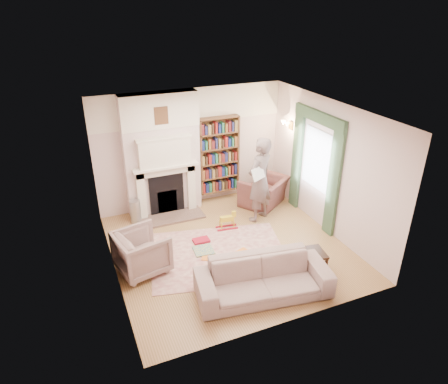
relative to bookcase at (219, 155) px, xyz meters
name	(u,v)px	position (x,y,z in m)	size (l,w,h in m)	color
floor	(229,248)	(-0.65, -2.12, -1.18)	(4.50, 4.50, 0.00)	olive
ceiling	(230,112)	(-0.65, -2.12, 1.62)	(4.50, 4.50, 0.00)	white
wall_back	(191,148)	(-0.65, 0.13, 0.22)	(4.50, 4.50, 0.00)	beige
wall_front	(292,247)	(-0.65, -4.37, 0.22)	(4.50, 4.50, 0.00)	beige
wall_left	(107,207)	(-2.90, -2.12, 0.22)	(4.50, 4.50, 0.00)	beige
wall_right	(328,168)	(1.60, -2.12, 0.22)	(4.50, 4.50, 0.00)	beige
fireplace	(162,156)	(-1.40, -0.07, 0.21)	(1.70, 0.58, 2.80)	beige
bookcase	(219,155)	(0.00, 0.00, 0.00)	(1.00, 0.24, 1.85)	brown
window	(317,159)	(1.58, -1.72, 0.27)	(0.02, 0.90, 1.30)	silver
curtain_left	(334,182)	(1.55, -2.42, 0.02)	(0.07, 0.32, 2.40)	#2F4932
curtain_right	(297,159)	(1.55, -1.02, 0.02)	(0.07, 0.32, 2.40)	#2F4932
pelmet	(319,117)	(1.54, -1.72, 1.20)	(0.09, 1.70, 0.24)	#2F4932
wall_sconce	(284,126)	(1.38, -0.62, 0.72)	(0.20, 0.24, 0.24)	gold
rug	(219,255)	(-0.93, -2.28, -1.17)	(2.64, 2.03, 0.01)	beige
armchair_reading	(264,191)	(0.90, -0.69, -0.83)	(1.05, 0.92, 0.68)	#482627
armchair_left	(142,252)	(-2.41, -2.18, -0.78)	(0.85, 0.88, 0.80)	#9E9382
sofa	(263,278)	(-0.68, -3.64, -0.84)	(2.26, 0.88, 0.66)	#A69D89
man_reading	(260,180)	(0.45, -1.29, -0.20)	(0.71, 0.47, 1.95)	#63524F
newspaper	(258,174)	(0.30, -1.49, 0.06)	(0.38, 0.02, 0.27)	silver
coffee_table	(305,263)	(0.29, -3.43, -0.95)	(0.70, 0.45, 0.45)	#331B11
paraffin_heater	(136,212)	(-2.17, -0.37, -0.90)	(0.24, 0.24, 0.55)	#A6AAAE
rocking_horse	(227,221)	(-0.39, -1.42, -0.97)	(0.47, 0.19, 0.41)	gold
board_game	(204,250)	(-1.17, -2.05, -1.15)	(0.39, 0.39, 0.03)	gold
game_box_lid	(201,241)	(-1.10, -1.71, -1.14)	(0.34, 0.22, 0.06)	#A31227
comic_annuals	(236,256)	(-0.63, -2.46, -1.16)	(1.30, 0.53, 0.02)	red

